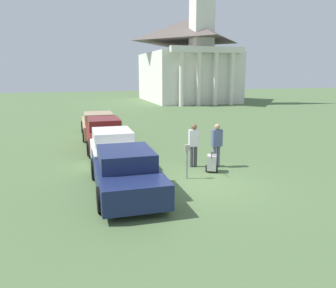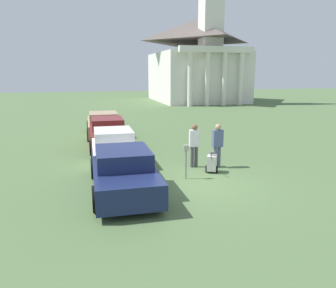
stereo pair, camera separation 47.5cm
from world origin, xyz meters
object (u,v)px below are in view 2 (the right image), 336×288
(parked_car_white, at_px, (114,148))
(person_supervisor, at_px, (218,143))
(parked_car_tan, at_px, (104,125))
(person_worker, at_px, (194,143))
(parking_meter, at_px, (186,155))
(equipment_cart, at_px, (212,163))
(church, at_px, (197,56))
(parked_car_maroon, at_px, (108,133))
(parked_car_navy, at_px, (123,171))

(parked_car_white, xyz_separation_m, person_supervisor, (4.10, -1.56, 0.34))
(parked_car_white, bearing_deg, parked_car_tan, 90.84)
(parked_car_white, relative_size, person_worker, 2.62)
(parked_car_tan, bearing_deg, person_worker, -67.41)
(person_worker, xyz_separation_m, person_supervisor, (0.90, -0.30, 0.01))
(parked_car_white, relative_size, person_supervisor, 2.60)
(parked_car_tan, height_order, parking_meter, parked_car_tan)
(equipment_cart, bearing_deg, church, 97.92)
(parked_car_white, distance_m, parked_car_maroon, 3.43)
(parked_car_tan, height_order, equipment_cart, parked_car_tan)
(parked_car_tan, height_order, church, church)
(equipment_cart, relative_size, church, 0.04)
(person_worker, xyz_separation_m, equipment_cart, (0.43, -0.89, -0.65))
(parked_car_maroon, distance_m, person_supervisor, 6.46)
(parked_car_navy, relative_size, parked_car_white, 1.05)
(person_worker, bearing_deg, parked_car_maroon, -52.32)
(parked_car_navy, xyz_separation_m, parking_meter, (2.40, 0.66, 0.21))
(parked_car_maroon, bearing_deg, equipment_cart, -56.07)
(parked_car_maroon, bearing_deg, person_supervisor, -49.70)
(church, bearing_deg, parked_car_tan, -121.88)
(parked_car_maroon, distance_m, church, 30.04)
(parked_car_maroon, bearing_deg, person_worker, -54.80)
(parked_car_navy, bearing_deg, equipment_cart, 18.68)
(parked_car_maroon, relative_size, person_supervisor, 2.71)
(parked_car_white, relative_size, parking_meter, 3.68)
(parking_meter, bearing_deg, person_worker, 60.23)
(parked_car_tan, bearing_deg, parked_car_white, -89.16)
(parking_meter, xyz_separation_m, person_worker, (0.80, 1.40, 0.14))
(parked_car_navy, height_order, person_supervisor, person_supervisor)
(parked_car_navy, relative_size, person_worker, 2.75)
(person_supervisor, bearing_deg, parked_car_tan, -63.68)
(person_supervisor, xyz_separation_m, equipment_cart, (-0.47, -0.59, -0.66))
(parked_car_navy, height_order, equipment_cart, parked_car_navy)
(equipment_cart, bearing_deg, parked_car_white, 175.61)
(parked_car_navy, bearing_deg, parked_car_tan, 90.84)
(person_worker, bearing_deg, parked_car_navy, 36.09)
(parking_meter, relative_size, church, 0.05)
(parking_meter, distance_m, church, 34.53)
(parked_car_white, xyz_separation_m, parked_car_maroon, (-0.00, 3.43, 0.02))
(church, bearing_deg, parked_car_navy, -113.29)
(parked_car_maroon, xyz_separation_m, parked_car_tan, (-0.00, 3.34, -0.04))
(parking_meter, xyz_separation_m, equipment_cart, (1.23, 0.51, -0.52))
(parked_car_white, xyz_separation_m, church, (14.10, 29.43, 5.27))
(parked_car_tan, distance_m, church, 27.21)
(person_supervisor, bearing_deg, parked_car_navy, 23.33)
(parked_car_tan, relative_size, person_worker, 2.83)
(parked_car_white, height_order, parked_car_tan, parked_car_white)
(parking_meter, distance_m, person_worker, 1.62)
(equipment_cart, bearing_deg, person_worker, 142.03)
(person_supervisor, height_order, equipment_cart, person_supervisor)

